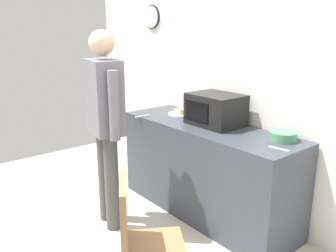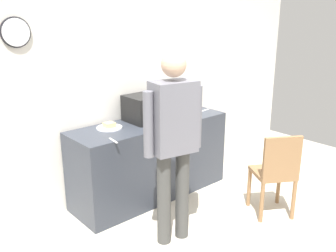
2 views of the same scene
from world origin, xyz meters
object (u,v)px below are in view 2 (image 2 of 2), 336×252
Objects in this scene: spoon_utensil at (113,140)px; wooden_chair at (276,171)px; microwave at (148,107)px; fork_utensil at (205,110)px; sandwich_plate at (109,127)px; salad_bowl at (186,106)px; person_standing at (173,136)px.

wooden_chair is (1.37, -0.98, -0.40)m from spoon_utensil.
microwave is 0.84m from fork_utensil.
sandwich_plate is 1.22m from salad_bowl.
person_standing is (-0.45, -0.94, -0.00)m from microwave.
person_standing reaches higher than wooden_chair.
wooden_chair is (-0.16, -1.19, -0.40)m from fork_utensil.
spoon_utensil is at bearing -162.98° from salad_bowl.
microwave is 0.54m from sandwich_plate.
wooden_chair reaches higher than spoon_utensil.
salad_bowl is 1.48m from wooden_chair.
spoon_utensil is at bearing 114.02° from person_standing.
fork_utensil is at bearing 82.44° from wooden_chair.
spoon_utensil is 1.73m from wooden_chair.
fork_utensil is at bearing -62.34° from salad_bowl.
sandwich_plate is at bearing 130.89° from wooden_chair.
sandwich_plate is at bearing 62.47° from spoon_utensil.
person_standing is at bearing -147.70° from fork_utensil.
sandwich_plate is at bearing 172.99° from fork_utensil.
fork_utensil is (0.81, -0.14, -0.15)m from microwave.
sandwich_plate reaches higher than wooden_chair.
wooden_chair is at bearing -63.89° from microwave.
spoon_utensil is (-0.71, -0.35, -0.15)m from microwave.
wooden_chair is (1.17, -1.35, -0.41)m from sandwich_plate.
person_standing is at bearing -85.88° from sandwich_plate.
wooden_chair is at bearing -35.73° from spoon_utensil.
fork_utensil is (1.33, -0.16, -0.01)m from sandwich_plate.
microwave is 0.53× the size of wooden_chair.
wooden_chair is at bearing -49.11° from sandwich_plate.
microwave is at bearing -173.51° from salad_bowl.
salad_bowl reaches higher than fork_utensil.
spoon_utensil is (-1.41, -0.43, -0.03)m from salad_bowl.
wooden_chair is at bearing -97.56° from fork_utensil.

